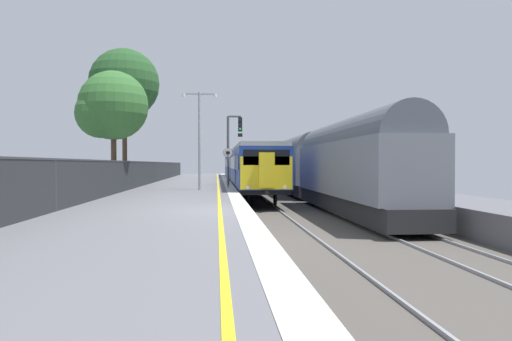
{
  "coord_description": "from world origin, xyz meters",
  "views": [
    {
      "loc": [
        -0.45,
        -14.78,
        1.48
      ],
      "look_at": [
        1.58,
        8.97,
        1.14
      ],
      "focal_mm": 32.38,
      "sensor_mm": 36.0,
      "label": 1
    }
  ],
  "objects_px": {
    "freight_train_adjacent_track": "(297,163)",
    "background_tree_centre": "(123,86)",
    "commuter_train_at_platform": "(244,166)",
    "signal_gantry": "(232,142)",
    "speed_limit_sign": "(228,162)",
    "background_tree_left": "(110,108)",
    "platform_lamp_mid": "(199,132)"
  },
  "relations": [
    {
      "from": "freight_train_adjacent_track",
      "to": "background_tree_centre",
      "type": "relative_size",
      "value": 5.06
    },
    {
      "from": "commuter_train_at_platform",
      "to": "signal_gantry",
      "type": "relative_size",
      "value": 8.24
    },
    {
      "from": "commuter_train_at_platform",
      "to": "background_tree_centre",
      "type": "height_order",
      "value": "background_tree_centre"
    },
    {
      "from": "signal_gantry",
      "to": "background_tree_centre",
      "type": "xyz_separation_m",
      "value": [
        -7.31,
        -0.84,
        3.66
      ]
    },
    {
      "from": "commuter_train_at_platform",
      "to": "speed_limit_sign",
      "type": "bearing_deg",
      "value": -97.22
    },
    {
      "from": "speed_limit_sign",
      "to": "background_tree_centre",
      "type": "bearing_deg",
      "value": 157.9
    },
    {
      "from": "background_tree_left",
      "to": "commuter_train_at_platform",
      "type": "bearing_deg",
      "value": 64.86
    },
    {
      "from": "signal_gantry",
      "to": "background_tree_left",
      "type": "distance_m",
      "value": 9.74
    },
    {
      "from": "speed_limit_sign",
      "to": "background_tree_left",
      "type": "relative_size",
      "value": 0.38
    },
    {
      "from": "signal_gantry",
      "to": "platform_lamp_mid",
      "type": "xyz_separation_m",
      "value": [
        -2.06,
        -5.73,
        0.26
      ]
    },
    {
      "from": "background_tree_centre",
      "to": "speed_limit_sign",
      "type": "bearing_deg",
      "value": -22.1
    },
    {
      "from": "commuter_train_at_platform",
      "to": "background_tree_left",
      "type": "distance_m",
      "value": 19.81
    },
    {
      "from": "signal_gantry",
      "to": "platform_lamp_mid",
      "type": "height_order",
      "value": "platform_lamp_mid"
    },
    {
      "from": "commuter_train_at_platform",
      "to": "signal_gantry",
      "type": "bearing_deg",
      "value": -97.67
    },
    {
      "from": "speed_limit_sign",
      "to": "background_tree_left",
      "type": "bearing_deg",
      "value": -154.17
    },
    {
      "from": "platform_lamp_mid",
      "to": "background_tree_centre",
      "type": "distance_m",
      "value": 7.94
    },
    {
      "from": "speed_limit_sign",
      "to": "background_tree_left",
      "type": "height_order",
      "value": "background_tree_left"
    },
    {
      "from": "speed_limit_sign",
      "to": "background_tree_centre",
      "type": "distance_m",
      "value": 9.07
    },
    {
      "from": "freight_train_adjacent_track",
      "to": "signal_gantry",
      "type": "relative_size",
      "value": 9.57
    },
    {
      "from": "commuter_train_at_platform",
      "to": "background_tree_centre",
      "type": "distance_m",
      "value": 15.64
    },
    {
      "from": "freight_train_adjacent_track",
      "to": "platform_lamp_mid",
      "type": "distance_m",
      "value": 13.3
    },
    {
      "from": "platform_lamp_mid",
      "to": "background_tree_centre",
      "type": "relative_size",
      "value": 0.61
    },
    {
      "from": "background_tree_centre",
      "to": "freight_train_adjacent_track",
      "type": "bearing_deg",
      "value": 24.88
    },
    {
      "from": "freight_train_adjacent_track",
      "to": "speed_limit_sign",
      "type": "xyz_separation_m",
      "value": [
        -5.85,
        -8.75,
        0.06
      ]
    },
    {
      "from": "speed_limit_sign",
      "to": "background_tree_left",
      "type": "distance_m",
      "value": 7.75
    },
    {
      "from": "commuter_train_at_platform",
      "to": "freight_train_adjacent_track",
      "type": "bearing_deg",
      "value": -55.46
    },
    {
      "from": "freight_train_adjacent_track",
      "to": "signal_gantry",
      "type": "height_order",
      "value": "signal_gantry"
    },
    {
      "from": "speed_limit_sign",
      "to": "platform_lamp_mid",
      "type": "relative_size",
      "value": 0.44
    },
    {
      "from": "platform_lamp_mid",
      "to": "speed_limit_sign",
      "type": "bearing_deg",
      "value": 50.86
    },
    {
      "from": "commuter_train_at_platform",
      "to": "background_tree_centre",
      "type": "relative_size",
      "value": 4.35
    },
    {
      "from": "signal_gantry",
      "to": "speed_limit_sign",
      "type": "distance_m",
      "value": 3.96
    },
    {
      "from": "platform_lamp_mid",
      "to": "background_tree_left",
      "type": "height_order",
      "value": "background_tree_left"
    }
  ]
}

